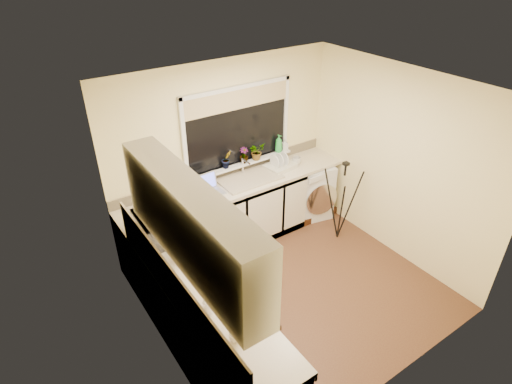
{
  "coord_description": "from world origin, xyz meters",
  "views": [
    {
      "loc": [
        -2.5,
        -2.87,
        3.65
      ],
      "look_at": [
        -0.15,
        0.55,
        1.15
      ],
      "focal_mm": 29.61,
      "sensor_mm": 36.0,
      "label": 1
    }
  ],
  "objects_px": {
    "soap_bottle_green": "(279,143)",
    "plant_d": "(257,151)",
    "steel_jar": "(208,308)",
    "plant_b": "(227,159)",
    "cup_back": "(296,161)",
    "cup_left": "(234,337)",
    "tripod": "(341,201)",
    "plant_c": "(244,155)",
    "dish_rack": "(280,166)",
    "laptop": "(209,188)",
    "glass_jug": "(245,319)",
    "kettle": "(182,252)",
    "soap_bottle_clear": "(285,145)",
    "washing_machine": "(308,189)",
    "microwave": "(156,228)"
  },
  "relations": [
    {
      "from": "microwave",
      "to": "plant_c",
      "type": "relative_size",
      "value": 2.49
    },
    {
      "from": "soap_bottle_clear",
      "to": "steel_jar",
      "type": "bearing_deg",
      "value": -140.16
    },
    {
      "from": "laptop",
      "to": "soap_bottle_green",
      "type": "height_order",
      "value": "soap_bottle_green"
    },
    {
      "from": "plant_b",
      "to": "cup_left",
      "type": "distance_m",
      "value": 2.69
    },
    {
      "from": "kettle",
      "to": "glass_jug",
      "type": "relative_size",
      "value": 1.23
    },
    {
      "from": "plant_b",
      "to": "cup_back",
      "type": "xyz_separation_m",
      "value": [
        1.01,
        -0.22,
        -0.22
      ]
    },
    {
      "from": "glass_jug",
      "to": "plant_d",
      "type": "relative_size",
      "value": 0.64
    },
    {
      "from": "laptop",
      "to": "glass_jug",
      "type": "height_order",
      "value": "laptop"
    },
    {
      "from": "microwave",
      "to": "soap_bottle_green",
      "type": "bearing_deg",
      "value": -69.3
    },
    {
      "from": "tripod",
      "to": "cup_left",
      "type": "xyz_separation_m",
      "value": [
        -2.54,
        -1.36,
        0.35
      ]
    },
    {
      "from": "glass_jug",
      "to": "soap_bottle_clear",
      "type": "bearing_deg",
      "value": 46.26
    },
    {
      "from": "plant_b",
      "to": "plant_d",
      "type": "distance_m",
      "value": 0.47
    },
    {
      "from": "washing_machine",
      "to": "soap_bottle_clear",
      "type": "bearing_deg",
      "value": 151.93
    },
    {
      "from": "microwave",
      "to": "cup_back",
      "type": "xyz_separation_m",
      "value": [
        2.32,
        0.52,
        -0.09
      ]
    },
    {
      "from": "tripod",
      "to": "plant_d",
      "type": "xyz_separation_m",
      "value": [
        -0.74,
        0.95,
        0.58
      ]
    },
    {
      "from": "cup_left",
      "to": "dish_rack",
      "type": "bearing_deg",
      "value": 45.71
    },
    {
      "from": "tripod",
      "to": "glass_jug",
      "type": "bearing_deg",
      "value": -138.13
    },
    {
      "from": "dish_rack",
      "to": "plant_b",
      "type": "relative_size",
      "value": 1.68
    },
    {
      "from": "plant_b",
      "to": "washing_machine",
      "type": "bearing_deg",
      "value": -11.6
    },
    {
      "from": "washing_machine",
      "to": "soap_bottle_clear",
      "type": "distance_m",
      "value": 0.8
    },
    {
      "from": "steel_jar",
      "to": "plant_b",
      "type": "relative_size",
      "value": 0.48
    },
    {
      "from": "kettle",
      "to": "soap_bottle_green",
      "type": "xyz_separation_m",
      "value": [
        2.09,
        1.19,
        0.18
      ]
    },
    {
      "from": "laptop",
      "to": "cup_left",
      "type": "relative_size",
      "value": 3.3
    },
    {
      "from": "washing_machine",
      "to": "soap_bottle_clear",
      "type": "relative_size",
      "value": 4.94
    },
    {
      "from": "laptop",
      "to": "glass_jug",
      "type": "relative_size",
      "value": 2.15
    },
    {
      "from": "microwave",
      "to": "tripod",
      "type": "bearing_deg",
      "value": -93.47
    },
    {
      "from": "dish_rack",
      "to": "plant_c",
      "type": "distance_m",
      "value": 0.56
    },
    {
      "from": "laptop",
      "to": "cup_left",
      "type": "bearing_deg",
      "value": -117.96
    },
    {
      "from": "laptop",
      "to": "glass_jug",
      "type": "xyz_separation_m",
      "value": [
        -0.8,
        -2.05,
        0.02
      ]
    },
    {
      "from": "tripod",
      "to": "soap_bottle_green",
      "type": "distance_m",
      "value": 1.19
    },
    {
      "from": "tripod",
      "to": "plant_c",
      "type": "xyz_separation_m",
      "value": [
        -0.93,
        0.97,
        0.56
      ]
    },
    {
      "from": "soap_bottle_green",
      "to": "plant_d",
      "type": "bearing_deg",
      "value": -177.43
    },
    {
      "from": "dish_rack",
      "to": "steel_jar",
      "type": "height_order",
      "value": "steel_jar"
    },
    {
      "from": "dish_rack",
      "to": "soap_bottle_clear",
      "type": "bearing_deg",
      "value": 32.51
    },
    {
      "from": "dish_rack",
      "to": "tripod",
      "type": "height_order",
      "value": "tripod"
    },
    {
      "from": "glass_jug",
      "to": "plant_b",
      "type": "bearing_deg",
      "value": 62.24
    },
    {
      "from": "steel_jar",
      "to": "plant_c",
      "type": "relative_size",
      "value": 0.56
    },
    {
      "from": "laptop",
      "to": "microwave",
      "type": "xyz_separation_m",
      "value": [
        -0.92,
        -0.53,
        0.08
      ]
    },
    {
      "from": "soap_bottle_green",
      "to": "cup_back",
      "type": "distance_m",
      "value": 0.35
    },
    {
      "from": "plant_c",
      "to": "soap_bottle_clear",
      "type": "bearing_deg",
      "value": -1.31
    },
    {
      "from": "steel_jar",
      "to": "cup_back",
      "type": "xyz_separation_m",
      "value": [
        2.38,
        1.73,
        -0.01
      ]
    },
    {
      "from": "steel_jar",
      "to": "plant_c",
      "type": "distance_m",
      "value": 2.56
    },
    {
      "from": "cup_left",
      "to": "tripod",
      "type": "bearing_deg",
      "value": 28.09
    },
    {
      "from": "dish_rack",
      "to": "glass_jug",
      "type": "bearing_deg",
      "value": -141.34
    },
    {
      "from": "washing_machine",
      "to": "tripod",
      "type": "distance_m",
      "value": 0.74
    },
    {
      "from": "soap_bottle_green",
      "to": "kettle",
      "type": "bearing_deg",
      "value": -150.36
    },
    {
      "from": "laptop",
      "to": "steel_jar",
      "type": "bearing_deg",
      "value": -123.13
    },
    {
      "from": "steel_jar",
      "to": "plant_d",
      "type": "xyz_separation_m",
      "value": [
        1.83,
        1.93,
        0.21
      ]
    },
    {
      "from": "tripod",
      "to": "glass_jug",
      "type": "relative_size",
      "value": 7.8
    },
    {
      "from": "microwave",
      "to": "plant_b",
      "type": "height_order",
      "value": "plant_b"
    }
  ]
}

